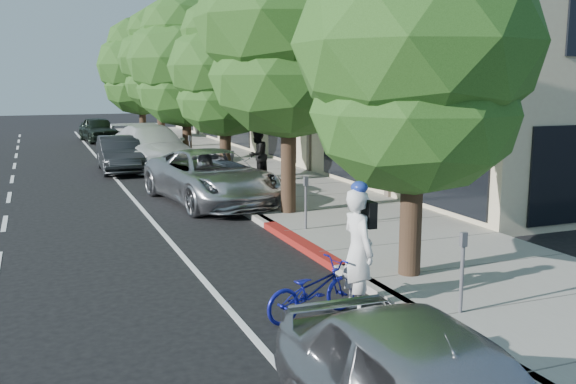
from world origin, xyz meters
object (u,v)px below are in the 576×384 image
street_tree_4 (159,61)px  pedestrian (257,155)px  bicycle (313,290)px  white_pickup (152,147)px  street_tree_3 (185,62)px  dark_sedan (120,154)px  silver_suv (211,177)px  street_tree_0 (417,50)px  street_tree_1 (288,24)px  dark_suv_far (99,129)px  street_tree_2 (224,69)px  street_tree_5 (141,67)px  cyclist (358,251)px

street_tree_4 → pedestrian: (0.94, -12.72, -3.54)m
bicycle → white_pickup: white_pickup is taller
street_tree_3 → dark_sedan: 5.05m
silver_suv → pedestrian: pedestrian is taller
street_tree_4 → street_tree_0: bearing=-90.0°
street_tree_1 → dark_suv_far: street_tree_1 is taller
street_tree_1 → street_tree_2: bearing=90.0°
street_tree_2 → street_tree_1: bearing=-90.0°
street_tree_0 → street_tree_4: bearing=90.0°
street_tree_2 → street_tree_5: street_tree_5 is taller
street_tree_2 → pedestrian: street_tree_2 is taller
street_tree_1 → pedestrian: size_ratio=4.43×
dark_suv_far → pedestrian: bearing=-85.9°
white_pickup → dark_suv_far: white_pickup is taller
street_tree_4 → street_tree_2: bearing=-90.0°
street_tree_3 → street_tree_4: 6.00m
dark_suv_far → pedestrian: pedestrian is taller
street_tree_0 → street_tree_4: (-0.00, 24.00, 0.45)m
street_tree_3 → cyclist: street_tree_3 is taller
street_tree_2 → dark_suv_far: size_ratio=1.51×
street_tree_1 → white_pickup: (-1.70, 11.15, -4.19)m
white_pickup → street_tree_1: bearing=-87.0°
cyclist → bicycle: cyclist is taller
street_tree_4 → pedestrian: 13.24m
street_tree_0 → dark_suv_far: size_ratio=1.58×
dark_sedan → street_tree_3: bearing=27.0°
dark_sedan → bicycle: bearing=-86.5°
street_tree_2 → street_tree_4: street_tree_4 is taller
cyclist → white_pickup: size_ratio=0.33×
street_tree_1 → white_pickup: 12.03m
dark_sedan → white_pickup: white_pickup is taller
street_tree_5 → silver_suv: 21.66m
street_tree_1 → silver_suv: 5.24m
street_tree_5 → silver_suv: (-1.40, -21.31, -3.61)m
bicycle → pedestrian: 12.74m
street_tree_5 → pedestrian: (0.94, -18.72, -3.34)m
street_tree_0 → street_tree_1: (-0.00, 6.00, 0.91)m
bicycle → street_tree_0: bearing=-80.9°
street_tree_1 → dark_suv_far: 24.42m
silver_suv → white_pickup: 8.47m
bicycle → street_tree_2: bearing=-24.0°
street_tree_4 → bicycle: 25.46m
street_tree_0 → cyclist: street_tree_0 is taller
street_tree_5 → street_tree_4: bearing=-90.0°
street_tree_0 → dark_sedan: street_tree_0 is taller
white_pickup → cyclist: bearing=-95.4°
street_tree_2 → bicycle: (-2.38, -13.00, -3.57)m
cyclist → white_pickup: cyclist is taller
street_tree_4 → street_tree_5: street_tree_5 is taller
silver_suv → dark_sedan: (-1.70, 7.81, -0.08)m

